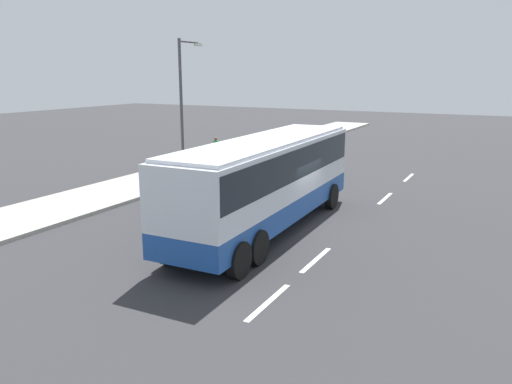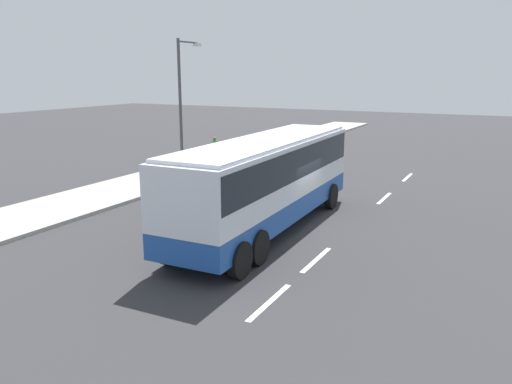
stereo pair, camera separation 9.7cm
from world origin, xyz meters
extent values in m
plane|color=#333335|center=(0.00, 0.00, 0.00)|extent=(120.00, 120.00, 0.00)
cube|color=#A8A399|center=(0.00, 9.94, 0.07)|extent=(80.00, 4.00, 0.15)
cube|color=white|center=(-6.48, -2.12, 0.00)|extent=(2.40, 0.16, 0.01)
cube|color=white|center=(-3.10, -2.12, 0.00)|extent=(2.40, 0.16, 0.01)
cube|color=white|center=(5.90, -2.12, 0.00)|extent=(2.40, 0.16, 0.01)
cube|color=white|center=(11.39, -2.12, 0.00)|extent=(2.40, 0.16, 0.01)
cube|color=#1E4C9E|center=(-1.07, 0.63, 0.95)|extent=(11.34, 2.79, 0.80)
cube|color=silver|center=(-1.07, 0.63, 2.34)|extent=(11.34, 2.79, 1.98)
cube|color=black|center=(-1.07, 0.63, 2.63)|extent=(11.12, 2.81, 1.09)
cube|color=black|center=(4.52, 0.77, 2.43)|extent=(0.18, 2.32, 1.58)
cube|color=silver|center=(-1.07, 0.63, 3.39)|extent=(10.89, 2.62, 0.12)
cylinder|color=black|center=(2.94, 1.94, 0.55)|extent=(1.11, 0.33, 1.10)
cylinder|color=black|center=(3.00, -0.48, 0.55)|extent=(1.11, 0.33, 1.10)
cylinder|color=black|center=(-4.34, 1.76, 0.55)|extent=(1.11, 0.33, 1.10)
cylinder|color=black|center=(-4.28, -0.65, 0.55)|extent=(1.11, 0.33, 1.10)
cylinder|color=black|center=(-5.54, 1.73, 0.55)|extent=(1.11, 0.33, 1.10)
cylinder|color=black|center=(-5.48, -0.68, 0.55)|extent=(1.11, 0.33, 1.10)
cube|color=white|center=(9.01, 3.69, 0.64)|extent=(4.48, 2.11, 0.64)
cube|color=#1E2833|center=(8.68, 3.66, 1.19)|extent=(2.52, 1.80, 0.45)
cylinder|color=black|center=(10.45, 4.65, 0.32)|extent=(0.66, 0.26, 0.64)
cylinder|color=black|center=(10.59, 3.01, 0.32)|extent=(0.66, 0.26, 0.64)
cylinder|color=black|center=(7.42, 4.38, 0.32)|extent=(0.66, 0.26, 0.64)
cylinder|color=black|center=(7.57, 2.73, 0.32)|extent=(0.66, 0.26, 0.64)
cylinder|color=#38334C|center=(9.52, 9.51, 0.57)|extent=(0.14, 0.14, 0.84)
cylinder|color=#38334C|center=(9.36, 9.50, 0.57)|extent=(0.14, 0.14, 0.84)
cylinder|color=#338C4C|center=(9.44, 9.51, 1.30)|extent=(0.32, 0.32, 0.63)
sphere|color=brown|center=(9.44, 9.51, 1.73)|extent=(0.23, 0.23, 0.23)
cylinder|color=#47474C|center=(4.83, 8.70, 3.84)|extent=(0.16, 0.16, 7.37)
cylinder|color=#47474C|center=(5.70, 8.70, 7.37)|extent=(1.73, 0.10, 0.10)
cube|color=silver|center=(6.57, 8.70, 7.27)|extent=(0.50, 0.24, 0.16)
camera|label=1|loc=(-17.14, -7.38, 5.75)|focal=35.06mm
camera|label=2|loc=(-17.18, -7.29, 5.75)|focal=35.06mm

